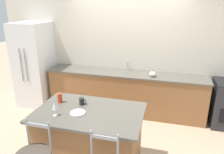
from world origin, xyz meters
TOP-DOWN VIEW (x-y plane):
  - ground_plane at (0.00, 0.00)m, footprint 18.00×18.00m
  - wall_back at (0.00, 0.65)m, footprint 6.00×0.07m
  - back_counter at (0.00, 0.35)m, footprint 3.41×0.63m
  - sink_faucet at (0.00, 0.54)m, footprint 0.02×0.13m
  - kitchen_island at (-0.13, -1.49)m, footprint 1.50×0.97m
  - refrigerator at (-2.15, 0.25)m, footprint 0.73×0.79m
  - dinner_plate at (-0.26, -1.58)m, footprint 0.21×0.21m
  - wine_glass at (-0.53, -1.71)m, footprint 0.07×0.07m
  - coffee_mug at (-0.31, -1.32)m, footprint 0.11×0.08m
  - tumbler_cup at (-0.66, -1.34)m, footprint 0.07×0.07m
  - pumpkin_decoration at (0.58, 0.23)m, footprint 0.14×0.14m

SIDE VIEW (x-z plane):
  - ground_plane at x=0.00m, z-range 0.00..0.00m
  - back_counter at x=0.00m, z-range 0.00..0.92m
  - kitchen_island at x=-0.13m, z-range 0.00..0.93m
  - dinner_plate at x=-0.26m, z-range 0.93..0.94m
  - refrigerator at x=-2.15m, z-range 0.00..1.93m
  - pumpkin_decoration at x=0.58m, z-range 0.91..1.04m
  - coffee_mug at x=-0.31m, z-range 0.93..1.03m
  - tumbler_cup at x=-0.66m, z-range 0.93..1.07m
  - sink_faucet at x=0.00m, z-range 0.95..1.17m
  - wine_glass at x=-0.53m, z-range 0.97..1.16m
  - wall_back at x=0.00m, z-range 0.00..2.70m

